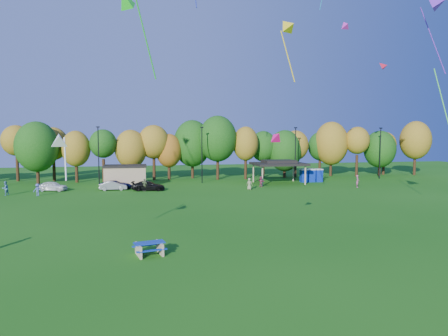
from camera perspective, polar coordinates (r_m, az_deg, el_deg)
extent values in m
plane|color=#19600F|center=(26.03, 6.03, -12.64)|extent=(160.00, 160.00, 0.00)
cylinder|color=black|center=(75.58, -27.40, -0.14)|extent=(0.50, 0.50, 4.12)
ellipsoid|color=olive|center=(75.37, -27.54, 3.50)|extent=(4.78, 4.78, 5.18)
cylinder|color=black|center=(69.97, -25.05, -0.62)|extent=(0.50, 0.50, 3.56)
ellipsoid|color=#144C0F|center=(69.74, -25.17, 2.78)|extent=(6.62, 6.62, 8.00)
cylinder|color=black|center=(73.56, -23.11, -0.23)|extent=(0.50, 0.50, 3.79)
ellipsoid|color=olive|center=(73.34, -23.22, 3.21)|extent=(4.94, 4.94, 5.58)
cylinder|color=black|center=(69.69, -20.30, -0.59)|extent=(0.50, 0.50, 3.34)
ellipsoid|color=olive|center=(69.46, -20.39, 2.61)|extent=(4.61, 4.61, 5.88)
cylinder|color=black|center=(69.00, -16.80, -0.35)|extent=(0.50, 0.50, 3.82)
ellipsoid|color=#144C0F|center=(68.76, -16.89, 3.35)|extent=(4.43, 4.43, 4.73)
cylinder|color=black|center=(69.43, -13.11, -0.47)|extent=(0.50, 0.50, 3.25)
ellipsoid|color=olive|center=(69.19, -13.17, 2.66)|extent=(5.33, 5.33, 6.53)
cylinder|color=black|center=(69.98, -9.96, -0.09)|extent=(0.50, 0.50, 3.96)
ellipsoid|color=olive|center=(69.75, -10.01, 3.70)|extent=(5.31, 5.31, 5.82)
cylinder|color=black|center=(70.42, -7.84, -0.40)|extent=(0.50, 0.50, 3.05)
ellipsoid|color=#995914|center=(70.19, -7.87, 2.49)|extent=(4.54, 4.54, 5.87)
cylinder|color=black|center=(71.98, -4.52, 0.03)|extent=(0.50, 0.50, 3.77)
ellipsoid|color=#144C0F|center=(71.76, -4.54, 3.53)|extent=(6.69, 6.69, 8.35)
cylinder|color=black|center=(69.65, -0.91, 0.09)|extent=(0.50, 0.50, 4.28)
ellipsoid|color=#144C0F|center=(69.43, -0.91, 4.21)|extent=(6.64, 6.64, 8.01)
cylinder|color=black|center=(70.46, 3.10, -0.07)|extent=(0.50, 0.50, 3.76)
ellipsoid|color=olive|center=(70.23, 3.12, 3.50)|extent=(4.49, 4.49, 6.02)
cylinder|color=black|center=(73.50, 5.61, -0.02)|extent=(0.50, 0.50, 3.43)
ellipsoid|color=#144C0F|center=(73.28, 5.63, 3.10)|extent=(4.77, 4.77, 5.63)
cylinder|color=black|center=(73.96, 8.64, -0.21)|extent=(0.50, 0.50, 2.95)
ellipsoid|color=#144C0F|center=(73.74, 8.67, 2.46)|extent=(6.14, 6.14, 7.54)
cylinder|color=black|center=(75.19, 10.14, 0.07)|extent=(0.50, 0.50, 3.52)
ellipsoid|color=olive|center=(74.97, 10.18, 3.20)|extent=(4.78, 4.78, 5.53)
cylinder|color=black|center=(78.97, 13.51, 0.18)|extent=(0.50, 0.50, 3.39)
ellipsoid|color=#144C0F|center=(78.77, 13.56, 3.05)|extent=(4.54, 4.54, 5.46)
cylinder|color=black|center=(78.53, 14.99, 0.25)|extent=(0.50, 0.50, 3.72)
ellipsoid|color=olive|center=(78.33, 15.06, 3.41)|extent=(6.32, 6.32, 8.24)
cylinder|color=black|center=(78.85, 18.42, 0.31)|extent=(0.50, 0.50, 4.06)
ellipsoid|color=olive|center=(78.65, 18.51, 3.75)|extent=(4.50, 4.50, 5.13)
cylinder|color=black|center=(82.01, 21.30, 0.04)|extent=(0.50, 0.50, 3.05)
ellipsoid|color=#144C0F|center=(81.81, 21.37, 2.53)|extent=(5.97, 5.97, 7.05)
cylinder|color=black|center=(84.33, 21.82, 0.31)|extent=(0.50, 0.50, 3.55)
ellipsoid|color=olive|center=(84.13, 21.90, 3.13)|extent=(4.60, 4.60, 4.99)
cylinder|color=black|center=(86.02, 25.57, 0.44)|extent=(0.50, 0.50, 4.07)
ellipsoid|color=olive|center=(85.84, 25.68, 3.60)|extent=(5.83, 5.83, 7.42)
cylinder|color=black|center=(64.03, -17.48, 1.59)|extent=(0.16, 0.16, 9.00)
cube|color=black|center=(63.96, -17.58, 5.61)|extent=(0.50, 0.25, 0.18)
cylinder|color=black|center=(64.45, -3.17, 1.81)|extent=(0.16, 0.16, 9.00)
cube|color=black|center=(64.38, -3.19, 5.82)|extent=(0.50, 0.25, 0.18)
cylinder|color=black|center=(68.70, 10.15, 1.93)|extent=(0.16, 0.16, 9.00)
cube|color=black|center=(68.63, 10.20, 5.68)|extent=(0.50, 0.25, 0.18)
cylinder|color=black|center=(76.14, 21.40, 1.94)|extent=(0.16, 0.16, 9.00)
cube|color=black|center=(76.08, 21.50, 5.33)|extent=(0.50, 0.25, 0.18)
cube|color=tan|center=(62.00, -13.91, -1.21)|extent=(6.00, 4.00, 3.00)
cube|color=black|center=(61.85, -13.94, 0.29)|extent=(6.30, 4.30, 0.25)
cylinder|color=tan|center=(61.23, 5.52, -1.17)|extent=(0.24, 0.24, 3.00)
cylinder|color=tan|center=(63.66, 11.54, -1.02)|extent=(0.24, 0.24, 3.00)
cylinder|color=tan|center=(66.00, 4.22, -0.73)|extent=(0.24, 0.24, 3.00)
cylinder|color=tan|center=(68.26, 9.88, -0.61)|extent=(0.24, 0.24, 3.00)
cube|color=black|center=(64.56, 7.83, 0.58)|extent=(8.20, 6.20, 0.35)
cube|color=black|center=(64.53, 7.84, 0.94)|extent=(5.00, 3.50, 0.45)
cube|color=#0D2BAA|center=(67.13, 11.35, -1.15)|extent=(1.10, 1.10, 2.00)
cube|color=silver|center=(67.03, 11.37, -0.22)|extent=(1.15, 1.15, 0.18)
cube|color=#0D2BAA|center=(67.74, 12.33, -1.12)|extent=(1.10, 1.10, 2.00)
cube|color=silver|center=(67.64, 12.35, -0.20)|extent=(1.15, 1.15, 0.18)
cube|color=#0D2BAA|center=(68.22, 13.35, -1.09)|extent=(1.10, 1.10, 2.00)
cube|color=silver|center=(68.12, 13.37, -0.18)|extent=(1.15, 1.15, 0.18)
cube|color=tan|center=(26.65, -12.12, -11.43)|extent=(0.47, 1.56, 0.78)
cube|color=tan|center=(26.97, -9.14, -11.19)|extent=(0.47, 1.56, 0.78)
cube|color=#1338A9|center=(26.69, -10.63, -10.44)|extent=(2.08, 1.22, 0.06)
cube|color=#1338A9|center=(26.15, -10.26, -11.52)|extent=(1.96, 0.69, 0.05)
cube|color=#1338A9|center=(27.40, -10.96, -10.77)|extent=(1.96, 0.69, 0.05)
imported|color=white|center=(60.42, -23.31, -2.39)|extent=(4.30, 2.62, 1.37)
imported|color=gray|center=(58.44, -15.53, -2.46)|extent=(3.83, 1.34, 1.26)
imported|color=#0B1246|center=(59.26, -15.20, -2.35)|extent=(4.88, 2.88, 1.27)
imported|color=black|center=(56.96, -10.75, -2.52)|extent=(4.77, 2.43, 1.33)
imported|color=#A74564|center=(60.25, 5.30, -1.95)|extent=(0.93, 1.52, 1.56)
imported|color=#B9577E|center=(62.46, 18.52, -1.80)|extent=(0.74, 0.81, 1.86)
imported|color=#617447|center=(56.25, -11.30, -2.39)|extent=(1.09, 0.95, 1.77)
imported|color=#4F85AE|center=(58.68, -28.78, -2.57)|extent=(1.07, 1.12, 1.82)
imported|color=gray|center=(56.80, 3.65, -2.28)|extent=(0.98, 0.88, 1.69)
imported|color=#5460B9|center=(56.24, -25.10, -2.85)|extent=(1.17, 0.99, 1.58)
cone|color=#FF0E7C|center=(27.39, 7.58, 4.49)|extent=(1.01, 1.23, 1.15)
cone|color=#E626C4|center=(51.54, 16.87, 19.00)|extent=(1.09, 1.46, 1.43)
cylinder|color=#47C950|center=(41.34, 28.83, 8.06)|extent=(0.35, 2.49, 6.61)
cylinder|color=#19C11A|center=(33.72, -11.23, 18.11)|extent=(1.80, 1.86, 6.61)
cone|color=white|center=(27.41, -22.51, 3.93)|extent=(1.39, 1.67, 1.49)
cylinder|color=white|center=(28.28, -21.74, 1.23)|extent=(0.32, 1.12, 2.85)
cone|color=purple|center=(50.02, 27.59, 20.44)|extent=(3.15, 3.16, 2.53)
cylinder|color=purple|center=(51.47, 27.68, 15.83)|extent=(2.05, 2.09, 7.55)
cone|color=red|center=(60.40, 21.61, 13.47)|extent=(1.75, 1.70, 1.40)
cone|color=yellow|center=(35.81, 8.87, 19.50)|extent=(1.92, 2.12, 1.71)
cylinder|color=yellow|center=(36.77, 9.09, 15.51)|extent=(0.91, 1.65, 4.73)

